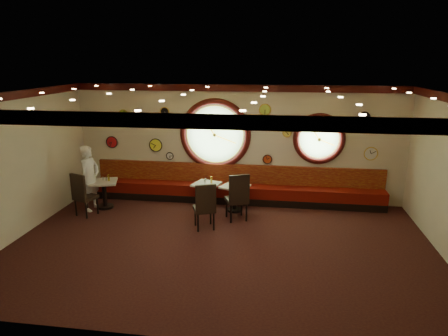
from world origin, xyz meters
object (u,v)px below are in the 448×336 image
table_b (207,193)px  condiment_a_salt (103,179)px  condiment_c_bottle (240,182)px  chair_b (205,203)px  condiment_b_salt (205,180)px  waiter (90,178)px  condiment_c_pepper (237,184)px  chair_a (82,192)px  table_c (235,195)px  chair_c (238,194)px  condiment_c_salt (233,183)px  condiment_a_pepper (106,179)px  condiment_b_bottle (211,180)px  condiment_a_bottle (109,178)px  condiment_b_pepper (205,182)px  table_a (104,191)px

table_b → condiment_a_salt: size_ratio=8.87×
condiment_a_salt → condiment_c_bottle: (3.62, 0.24, -0.01)m
chair_b → condiment_b_salt: (-0.26, 1.42, 0.11)m
table_b → waiter: bearing=-170.6°
condiment_a_salt → condiment_c_pepper: condiment_a_salt is taller
condiment_b_salt → table_b: bearing=-58.0°
table_b → chair_a: 3.14m
table_c → chair_c: (0.15, -0.65, 0.25)m
chair_b → condiment_c_salt: chair_b is taller
condiment_a_pepper → condiment_c_pepper: bearing=3.7°
condiment_a_pepper → condiment_a_salt: bearing=157.9°
chair_c → condiment_a_salt: size_ratio=8.31×
condiment_b_salt → condiment_b_bottle: condiment_b_bottle is taller
condiment_a_pepper → condiment_a_bottle: condiment_a_bottle is taller
chair_a → condiment_c_salt: size_ratio=6.51×
chair_c → condiment_b_pepper: chair_c is taller
condiment_a_bottle → condiment_b_salt: bearing=7.9°
table_c → chair_a: 3.85m
chair_b → chair_a: bearing=151.9°
table_c → condiment_c_pepper: size_ratio=9.20×
condiment_c_pepper → condiment_a_bottle: bearing=-176.6°
table_a → chair_b: (2.92, -1.02, 0.18)m
table_a → condiment_a_bottle: bearing=20.4°
chair_b → condiment_b_pepper: (-0.25, 1.29, 0.11)m
condiment_a_pepper → table_a: bearing=-158.2°
condiment_c_pepper → table_a: bearing=-175.9°
condiment_a_bottle → waiter: waiter is taller
chair_b → condiment_a_salt: bearing=138.4°
condiment_a_salt → condiment_c_salt: size_ratio=0.84×
condiment_c_pepper → condiment_b_pepper: bearing=178.5°
condiment_c_bottle → condiment_b_salt: bearing=174.4°
chair_a → condiment_a_salt: chair_a is taller
chair_c → condiment_b_pepper: 1.15m
chair_c → condiment_c_pepper: 0.64m
table_b → table_c: 0.76m
waiter → table_c: bearing=-72.1°
condiment_c_bottle → condiment_c_pepper: bearing=-137.4°
table_c → condiment_b_salt: size_ratio=7.17×
table_b → condiment_a_bottle: size_ratio=4.55×
condiment_b_pepper → condiment_a_bottle: bearing=-175.0°
condiment_b_salt → condiment_c_pepper: 0.87m
chair_a → condiment_a_pepper: chair_a is taller
condiment_b_salt → condiment_c_salt: (0.75, -0.10, -0.01)m
table_a → condiment_a_salt: (-0.04, 0.07, 0.32)m
chair_a → condiment_c_pepper: 3.90m
table_a → condiment_a_bottle: (0.13, 0.05, 0.36)m
condiment_a_salt → condiment_c_bottle: condiment_c_bottle is taller
table_a → waiter: size_ratio=0.49×
table_c → condiment_a_salt: 3.52m
chair_b → condiment_a_salt: chair_b is taller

